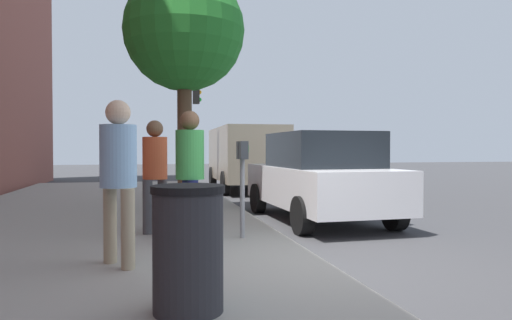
% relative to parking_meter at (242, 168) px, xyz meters
% --- Properties ---
extents(ground_plane, '(80.00, 80.00, 0.00)m').
position_rel_parking_meter_xyz_m(ground_plane, '(-1.47, -0.67, -1.17)').
color(ground_plane, '#38383A').
rests_on(ground_plane, ground).
extents(sidewalk_slab, '(28.00, 6.00, 0.15)m').
position_rel_parking_meter_xyz_m(sidewalk_slab, '(-1.47, 2.33, -1.09)').
color(sidewalk_slab, gray).
rests_on(sidewalk_slab, ground_plane).
extents(parking_meter, '(0.36, 0.12, 1.41)m').
position_rel_parking_meter_xyz_m(parking_meter, '(0.00, 0.00, 0.00)').
color(parking_meter, gray).
rests_on(parking_meter, sidewalk_slab).
extents(pedestrian_at_meter, '(0.55, 0.40, 1.84)m').
position_rel_parking_meter_xyz_m(pedestrian_at_meter, '(-0.05, 0.76, 0.08)').
color(pedestrian_at_meter, '#191E4C').
rests_on(pedestrian_at_meter, sidewalk_slab).
extents(pedestrian_bystander, '(0.49, 0.40, 1.84)m').
position_rel_parking_meter_xyz_m(pedestrian_bystander, '(-1.30, 1.66, 0.08)').
color(pedestrian_bystander, tan).
rests_on(pedestrian_bystander, sidewalk_slab).
extents(parking_officer, '(0.45, 0.38, 1.74)m').
position_rel_parking_meter_xyz_m(parking_officer, '(0.79, 1.23, 0.01)').
color(parking_officer, '#47474C').
rests_on(parking_officer, sidewalk_slab).
extents(parked_sedan_near, '(4.45, 2.07, 1.77)m').
position_rel_parking_meter_xyz_m(parked_sedan_near, '(2.19, -2.02, -0.27)').
color(parked_sedan_near, silver).
rests_on(parked_sedan_near, ground_plane).
extents(parked_van_far, '(5.25, 2.22, 2.18)m').
position_rel_parking_meter_xyz_m(parked_van_far, '(9.43, -2.02, 0.09)').
color(parked_van_far, gray).
rests_on(parked_van_far, ground_plane).
extents(street_tree, '(2.65, 2.65, 5.23)m').
position_rel_parking_meter_xyz_m(street_tree, '(3.79, 0.53, 2.85)').
color(street_tree, brown).
rests_on(street_tree, sidewalk_slab).
extents(traffic_signal, '(0.24, 0.44, 3.60)m').
position_rel_parking_meter_xyz_m(traffic_signal, '(8.76, -0.14, 1.41)').
color(traffic_signal, black).
rests_on(traffic_signal, sidewalk_slab).
extents(trash_bin, '(0.59, 0.59, 1.01)m').
position_rel_parking_meter_xyz_m(trash_bin, '(-2.96, 1.04, -0.51)').
color(trash_bin, '#2D2D33').
rests_on(trash_bin, sidewalk_slab).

